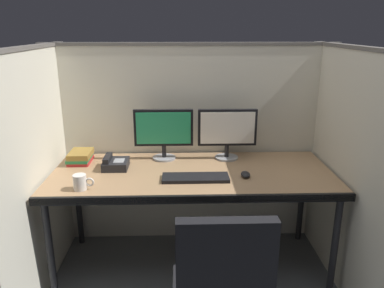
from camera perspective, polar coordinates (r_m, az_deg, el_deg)
name	(u,v)px	position (r m, az deg, el deg)	size (l,w,h in m)	color
cubicle_partition_rear	(190,145)	(2.97, -0.24, -0.15)	(2.21, 0.06, 1.57)	beige
cubicle_partition_left	(38,172)	(2.62, -22.21, -3.90)	(0.06, 1.41, 1.57)	beige
cubicle_partition_right	(343,168)	(2.68, 21.91, -3.41)	(0.06, 1.41, 1.57)	beige
desk	(192,179)	(2.58, 0.04, -5.29)	(1.90, 0.80, 0.74)	#997551
monitor_left	(164,131)	(2.76, -4.31, 2.00)	(0.43, 0.17, 0.37)	gray
monitor_right	(227,131)	(2.77, 5.35, 2.04)	(0.43, 0.17, 0.37)	gray
keyboard_main	(196,178)	(2.44, 0.55, -5.12)	(0.43, 0.15, 0.02)	black
computer_mouse	(246,174)	(2.50, 8.09, -4.58)	(0.06, 0.10, 0.04)	black
book_stack	(80,157)	(2.84, -16.51, -1.88)	(0.16, 0.21, 0.08)	#B22626
desk_phone	(115,164)	(2.67, -11.55, -2.91)	(0.17, 0.19, 0.09)	black
coffee_mug	(80,182)	(2.37, -16.51, -5.56)	(0.13, 0.08, 0.09)	silver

